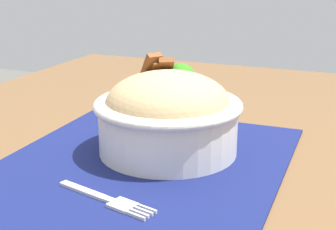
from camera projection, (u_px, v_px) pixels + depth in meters
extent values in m
cube|color=brown|center=(138.00, 176.00, 0.62)|extent=(1.27, 0.89, 0.03)
cylinder|color=brown|center=(105.00, 191.00, 1.38)|extent=(0.04, 0.04, 0.67)
cube|color=#11194C|center=(140.00, 166.00, 0.61)|extent=(0.42, 0.35, 0.00)
cylinder|color=silver|center=(168.00, 126.00, 0.64)|extent=(0.18, 0.18, 0.07)
torus|color=silver|center=(168.00, 105.00, 0.63)|extent=(0.19, 0.19, 0.01)
ellipsoid|color=tan|center=(168.00, 104.00, 0.63)|extent=(0.16, 0.16, 0.08)
sphere|color=#2E781B|center=(181.00, 78.00, 0.66)|extent=(0.04, 0.04, 0.04)
sphere|color=#2E781B|center=(182.00, 80.00, 0.66)|extent=(0.03, 0.03, 0.03)
sphere|color=#2E781B|center=(158.00, 87.00, 0.63)|extent=(0.03, 0.03, 0.03)
cylinder|color=orange|center=(146.00, 87.00, 0.63)|extent=(0.01, 0.03, 0.01)
cube|color=brown|center=(164.00, 70.00, 0.67)|extent=(0.05, 0.04, 0.04)
cube|color=brown|center=(156.00, 72.00, 0.67)|extent=(0.04, 0.04, 0.04)
cube|color=brown|center=(149.00, 71.00, 0.66)|extent=(0.04, 0.04, 0.05)
cube|color=silver|center=(83.00, 190.00, 0.54)|extent=(0.02, 0.06, 0.00)
cube|color=silver|center=(109.00, 200.00, 0.52)|extent=(0.01, 0.01, 0.00)
cube|color=silver|center=(122.00, 205.00, 0.51)|extent=(0.03, 0.03, 0.00)
cube|color=silver|center=(135.00, 216.00, 0.48)|extent=(0.01, 0.02, 0.00)
cube|color=silver|center=(139.00, 213.00, 0.49)|extent=(0.01, 0.02, 0.00)
cube|color=silver|center=(143.00, 211.00, 0.49)|extent=(0.01, 0.02, 0.00)
cube|color=silver|center=(147.00, 209.00, 0.50)|extent=(0.01, 0.02, 0.00)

